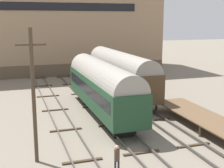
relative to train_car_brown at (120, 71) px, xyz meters
The scene contains 10 objects.
ground_plane 13.64m from the train_car_brown, 107.77° to the right, with size 200.00×200.00×0.00m, color slate.
track_left 15.33m from the train_car_brown, 122.66° to the right, with size 2.60×60.00×0.26m.
track_middle 13.61m from the train_car_brown, 107.77° to the right, with size 2.60×60.00×0.26m.
track_right 12.99m from the train_car_brown, 90.00° to the right, with size 2.60×60.00×0.26m.
train_car_brown is the anchor object (origin of this frame).
train_car_green 7.60m from the train_car_brown, 122.33° to the right, with size 3.04×15.45×5.06m.
station_platform 14.69m from the train_car_brown, 78.55° to the right, with size 3.14×15.43×0.98m.
person_worker 19.18m from the train_car_brown, 110.20° to the right, with size 0.32×0.32×1.81m.
utility_pole 18.36m from the train_car_brown, 126.44° to the right, with size 1.80×0.24×8.42m.
warehouse_building 23.25m from the train_car_brown, 102.03° to the left, with size 35.84×13.36×19.59m.
Camera 1 is at (-8.05, -21.03, 8.87)m, focal length 50.00 mm.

